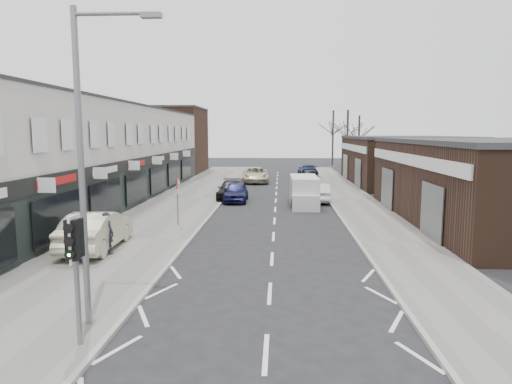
# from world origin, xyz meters

# --- Properties ---
(ground) EXTENTS (160.00, 160.00, 0.00)m
(ground) POSITION_xyz_m (0.00, 0.00, 0.00)
(ground) COLOR black
(ground) RESTS_ON ground
(pavement_left) EXTENTS (5.50, 64.00, 0.12)m
(pavement_left) POSITION_xyz_m (-6.75, 22.00, 0.06)
(pavement_left) COLOR slate
(pavement_left) RESTS_ON ground
(pavement_right) EXTENTS (3.50, 64.00, 0.12)m
(pavement_right) POSITION_xyz_m (5.75, 22.00, 0.06)
(pavement_right) COLOR slate
(pavement_right) RESTS_ON ground
(shop_terrace_left) EXTENTS (8.00, 41.00, 7.10)m
(shop_terrace_left) POSITION_xyz_m (-13.50, 19.50, 3.55)
(shop_terrace_left) COLOR silver
(shop_terrace_left) RESTS_ON ground
(brick_block_far) EXTENTS (8.00, 10.00, 8.00)m
(brick_block_far) POSITION_xyz_m (-13.50, 45.00, 4.00)
(brick_block_far) COLOR #41251C
(brick_block_far) RESTS_ON ground
(right_unit_near) EXTENTS (10.00, 18.00, 4.50)m
(right_unit_near) POSITION_xyz_m (12.50, 14.00, 2.25)
(right_unit_near) COLOR #362218
(right_unit_near) RESTS_ON ground
(right_unit_far) EXTENTS (10.00, 16.00, 4.50)m
(right_unit_far) POSITION_xyz_m (12.50, 34.00, 2.25)
(right_unit_far) COLOR #362218
(right_unit_far) RESTS_ON ground
(tree_far_a) EXTENTS (3.60, 3.60, 8.00)m
(tree_far_a) POSITION_xyz_m (9.00, 48.00, 0.00)
(tree_far_a) COLOR #382D26
(tree_far_a) RESTS_ON ground
(tree_far_b) EXTENTS (3.60, 3.60, 7.50)m
(tree_far_b) POSITION_xyz_m (11.50, 54.00, 0.00)
(tree_far_b) COLOR #382D26
(tree_far_b) RESTS_ON ground
(tree_far_c) EXTENTS (3.60, 3.60, 8.50)m
(tree_far_c) POSITION_xyz_m (8.50, 60.00, 0.00)
(tree_far_c) COLOR #382D26
(tree_far_c) RESTS_ON ground
(traffic_light) EXTENTS (0.28, 0.60, 3.10)m
(traffic_light) POSITION_xyz_m (-4.40, -2.02, 2.41)
(traffic_light) COLOR slate
(traffic_light) RESTS_ON pavement_left
(street_lamp) EXTENTS (2.23, 0.22, 8.00)m
(street_lamp) POSITION_xyz_m (-4.53, -0.80, 4.62)
(street_lamp) COLOR slate
(street_lamp) RESTS_ON pavement_left
(warning_sign) EXTENTS (0.12, 0.80, 2.70)m
(warning_sign) POSITION_xyz_m (-5.16, 12.00, 2.20)
(warning_sign) COLOR slate
(warning_sign) RESTS_ON pavement_left
(white_van) EXTENTS (1.90, 5.25, 2.04)m
(white_van) POSITION_xyz_m (2.00, 19.77, 0.96)
(white_van) COLOR silver
(white_van) RESTS_ON ground
(sedan_on_pavement) EXTENTS (1.92, 5.05, 1.64)m
(sedan_on_pavement) POSITION_xyz_m (-7.54, 6.73, 0.94)
(sedan_on_pavement) COLOR #B8B393
(sedan_on_pavement) RESTS_ON pavement_left
(pedestrian) EXTENTS (0.76, 0.65, 1.76)m
(pedestrian) POSITION_xyz_m (-6.78, 5.98, 1.00)
(pedestrian) COLOR black
(pedestrian) RESTS_ON pavement_left
(parked_car_left_a) EXTENTS (1.73, 4.20, 1.42)m
(parked_car_left_a) POSITION_xyz_m (-2.95, 21.37, 0.71)
(parked_car_left_a) COLOR #14163F
(parked_car_left_a) RESTS_ON ground
(parked_car_left_b) EXTENTS (2.09, 4.95, 1.43)m
(parked_car_left_b) POSITION_xyz_m (-3.40, 22.53, 0.71)
(parked_car_left_b) COLOR black
(parked_car_left_b) RESTS_ON ground
(parked_car_left_c) EXTENTS (2.90, 5.76, 1.56)m
(parked_car_left_c) POSITION_xyz_m (-2.20, 34.46, 0.78)
(parked_car_left_c) COLOR beige
(parked_car_left_c) RESTS_ON ground
(parked_car_right_a) EXTENTS (1.53, 4.16, 1.36)m
(parked_car_right_a) POSITION_xyz_m (3.18, 21.55, 0.68)
(parked_car_right_a) COLOR silver
(parked_car_right_a) RESTS_ON ground
(parked_car_right_b) EXTENTS (2.13, 4.43, 1.46)m
(parked_car_right_b) POSITION_xyz_m (3.36, 34.14, 0.73)
(parked_car_right_b) COLOR black
(parked_car_right_b) RESTS_ON ground
(parked_car_right_c) EXTENTS (2.24, 5.10, 1.46)m
(parked_car_right_c) POSITION_xyz_m (3.50, 40.72, 0.73)
(parked_car_right_c) COLOR #121A39
(parked_car_right_c) RESTS_ON ground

